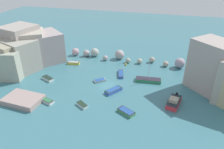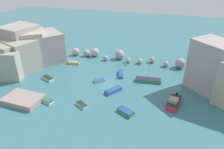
{
  "view_description": "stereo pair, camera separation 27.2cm",
  "coord_description": "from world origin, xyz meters",
  "px_view_note": "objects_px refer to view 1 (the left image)",
  "views": [
    {
      "loc": [
        12.43,
        -40.64,
        25.42
      ],
      "look_at": [
        0.0,
        3.57,
        1.0
      ],
      "focal_mm": 34.28,
      "sensor_mm": 36.0,
      "label": 1
    },
    {
      "loc": [
        12.69,
        -40.56,
        25.42
      ],
      "look_at": [
        0.0,
        3.57,
        1.0
      ],
      "focal_mm": 34.28,
      "sensor_mm": 36.0,
      "label": 2
    }
  ],
  "objects_px": {
    "moored_boat_3": "(82,105)",
    "moored_boat_4": "(100,80)",
    "moored_boat_0": "(148,80)",
    "moored_boat_5": "(126,112)",
    "moored_boat_8": "(121,74)",
    "moored_boat_6": "(114,90)",
    "moored_boat_1": "(45,100)",
    "moored_boat_2": "(174,102)",
    "moored_boat_7": "(73,63)",
    "stone_dock": "(23,100)",
    "channel_buoy": "(126,64)",
    "moored_boat_9": "(48,78)"
  },
  "relations": [
    {
      "from": "channel_buoy",
      "to": "moored_boat_1",
      "type": "relative_size",
      "value": 0.13
    },
    {
      "from": "moored_boat_6",
      "to": "moored_boat_1",
      "type": "bearing_deg",
      "value": 154.2
    },
    {
      "from": "moored_boat_3",
      "to": "moored_boat_5",
      "type": "relative_size",
      "value": 0.75
    },
    {
      "from": "channel_buoy",
      "to": "moored_boat_0",
      "type": "bearing_deg",
      "value": -45.65
    },
    {
      "from": "moored_boat_1",
      "to": "moored_boat_7",
      "type": "xyz_separation_m",
      "value": [
        -2.15,
        18.1,
        0.03
      ]
    },
    {
      "from": "moored_boat_1",
      "to": "moored_boat_6",
      "type": "bearing_deg",
      "value": 48.6
    },
    {
      "from": "moored_boat_5",
      "to": "moored_boat_8",
      "type": "relative_size",
      "value": 0.85
    },
    {
      "from": "moored_boat_3",
      "to": "moored_boat_4",
      "type": "xyz_separation_m",
      "value": [
        0.15,
        10.37,
        -0.07
      ]
    },
    {
      "from": "moored_boat_2",
      "to": "moored_boat_9",
      "type": "bearing_deg",
      "value": -81.85
    },
    {
      "from": "stone_dock",
      "to": "moored_boat_9",
      "type": "bearing_deg",
      "value": 90.24
    },
    {
      "from": "moored_boat_3",
      "to": "moored_boat_6",
      "type": "distance_m",
      "value": 8.15
    },
    {
      "from": "moored_boat_2",
      "to": "moored_boat_9",
      "type": "height_order",
      "value": "moored_boat_2"
    },
    {
      "from": "moored_boat_8",
      "to": "moored_boat_9",
      "type": "bearing_deg",
      "value": 98.97
    },
    {
      "from": "stone_dock",
      "to": "channel_buoy",
      "type": "relative_size",
      "value": 13.95
    },
    {
      "from": "moored_boat_3",
      "to": "moored_boat_9",
      "type": "relative_size",
      "value": 0.81
    },
    {
      "from": "moored_boat_3",
      "to": "moored_boat_6",
      "type": "xyz_separation_m",
      "value": [
        4.58,
        6.74,
        0.08
      ]
    },
    {
      "from": "moored_boat_3",
      "to": "moored_boat_2",
      "type": "bearing_deg",
      "value": 50.44
    },
    {
      "from": "channel_buoy",
      "to": "moored_boat_9",
      "type": "xyz_separation_m",
      "value": [
        -16.38,
        -13.06,
        0.06
      ]
    },
    {
      "from": "moored_boat_2",
      "to": "moored_boat_5",
      "type": "xyz_separation_m",
      "value": [
        -8.54,
        -5.21,
        -0.34
      ]
    },
    {
      "from": "channel_buoy",
      "to": "moored_boat_9",
      "type": "bearing_deg",
      "value": -141.43
    },
    {
      "from": "moored_boat_8",
      "to": "moored_boat_9",
      "type": "xyz_separation_m",
      "value": [
        -16.39,
        -7.14,
        0.04
      ]
    },
    {
      "from": "moored_boat_6",
      "to": "moored_boat_9",
      "type": "relative_size",
      "value": 1.22
    },
    {
      "from": "moored_boat_6",
      "to": "moored_boat_7",
      "type": "bearing_deg",
      "value": 87.34
    },
    {
      "from": "moored_boat_0",
      "to": "moored_boat_7",
      "type": "xyz_separation_m",
      "value": [
        -21.36,
        4.1,
        -0.04
      ]
    },
    {
      "from": "moored_boat_6",
      "to": "moored_boat_2",
      "type": "bearing_deg",
      "value": -62.13
    },
    {
      "from": "moored_boat_8",
      "to": "moored_boat_5",
      "type": "bearing_deg",
      "value": -176.99
    },
    {
      "from": "moored_boat_8",
      "to": "moored_boat_9",
      "type": "distance_m",
      "value": 17.87
    },
    {
      "from": "moored_boat_0",
      "to": "moored_boat_9",
      "type": "distance_m",
      "value": 24.19
    },
    {
      "from": "moored_boat_1",
      "to": "moored_boat_9",
      "type": "height_order",
      "value": "moored_boat_9"
    },
    {
      "from": "moored_boat_4",
      "to": "moored_boat_5",
      "type": "relative_size",
      "value": 0.81
    },
    {
      "from": "moored_boat_0",
      "to": "moored_boat_6",
      "type": "distance_m",
      "value": 9.53
    },
    {
      "from": "moored_boat_3",
      "to": "moored_boat_5",
      "type": "bearing_deg",
      "value": 34.44
    },
    {
      "from": "moored_boat_1",
      "to": "moored_boat_7",
      "type": "relative_size",
      "value": 1.16
    },
    {
      "from": "moored_boat_5",
      "to": "moored_boat_7",
      "type": "distance_m",
      "value": 25.66
    },
    {
      "from": "moored_boat_0",
      "to": "moored_boat_3",
      "type": "bearing_deg",
      "value": 44.37
    },
    {
      "from": "moored_boat_0",
      "to": "moored_boat_4",
      "type": "height_order",
      "value": "moored_boat_0"
    },
    {
      "from": "moored_boat_0",
      "to": "moored_boat_4",
      "type": "relative_size",
      "value": 2.06
    },
    {
      "from": "moored_boat_2",
      "to": "moored_boat_6",
      "type": "relative_size",
      "value": 1.24
    },
    {
      "from": "moored_boat_3",
      "to": "moored_boat_9",
      "type": "xyz_separation_m",
      "value": [
        -12.15,
        7.67,
        0.04
      ]
    },
    {
      "from": "moored_boat_1",
      "to": "moored_boat_2",
      "type": "distance_m",
      "value": 25.98
    },
    {
      "from": "moored_boat_2",
      "to": "moored_boat_5",
      "type": "height_order",
      "value": "moored_boat_2"
    },
    {
      "from": "moored_boat_2",
      "to": "moored_boat_4",
      "type": "height_order",
      "value": "moored_boat_2"
    },
    {
      "from": "moored_boat_8",
      "to": "channel_buoy",
      "type": "bearing_deg",
      "value": -14.45
    },
    {
      "from": "stone_dock",
      "to": "moored_boat_6",
      "type": "relative_size",
      "value": 1.79
    },
    {
      "from": "channel_buoy",
      "to": "moored_boat_7",
      "type": "relative_size",
      "value": 0.15
    },
    {
      "from": "stone_dock",
      "to": "moored_boat_7",
      "type": "xyz_separation_m",
      "value": [
        2.09,
        19.45,
        -0.21
      ]
    },
    {
      "from": "moored_boat_2",
      "to": "moored_boat_8",
      "type": "bearing_deg",
      "value": -113.01
    },
    {
      "from": "moored_boat_2",
      "to": "moored_boat_6",
      "type": "bearing_deg",
      "value": -83.44
    },
    {
      "from": "moored_boat_1",
      "to": "moored_boat_3",
      "type": "xyz_separation_m",
      "value": [
        7.87,
        0.54,
        -0.03
      ]
    },
    {
      "from": "moored_boat_6",
      "to": "moored_boat_8",
      "type": "bearing_deg",
      "value": 36.28
    }
  ]
}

